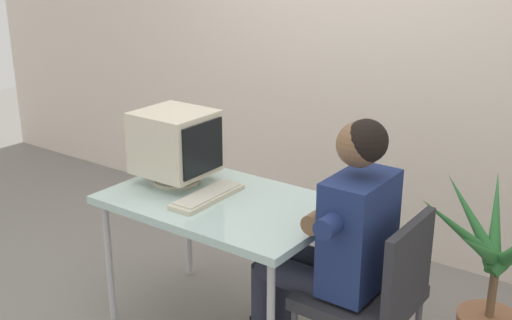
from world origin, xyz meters
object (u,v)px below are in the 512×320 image
person_seated (335,239)px  potted_plant (493,290)px  keyboard (208,196)px  crt_monitor (176,143)px  desk (222,209)px  office_chair (373,291)px

person_seated → potted_plant: (0.60, 0.46, -0.28)m
keyboard → person_seated: 0.70m
crt_monitor → keyboard: crt_monitor is taller
desk → person_seated: person_seated is taller
crt_monitor → keyboard: (0.28, -0.08, -0.20)m
office_chair → crt_monitor: bearing=179.1°
desk → keyboard: (-0.06, -0.04, 0.07)m
keyboard → person_seated: person_seated is taller
office_chair → person_seated: size_ratio=0.68×
keyboard → person_seated: size_ratio=0.35×
crt_monitor → person_seated: bearing=-1.1°
crt_monitor → office_chair: size_ratio=0.45×
desk → potted_plant: 1.35m
keyboard → office_chair: (0.89, 0.07, -0.26)m
crt_monitor → person_seated: 1.01m
desk → keyboard: size_ratio=2.62×
person_seated → desk: bearing=-177.7°
potted_plant → crt_monitor: bearing=-164.3°
office_chair → potted_plant: 0.61m
crt_monitor → keyboard: size_ratio=0.88×
office_chair → potted_plant: (0.39, 0.46, -0.08)m
desk → crt_monitor: bearing=172.5°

